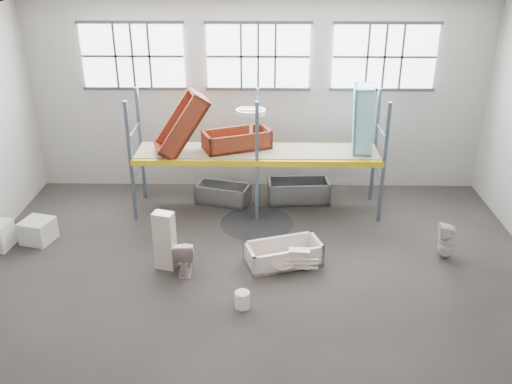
{
  "coord_description": "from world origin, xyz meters",
  "views": [
    {
      "loc": [
        0.18,
        -9.4,
        6.48
      ],
      "look_at": [
        0.0,
        1.5,
        1.4
      ],
      "focal_mm": 39.32,
      "sensor_mm": 36.0,
      "label": 1
    }
  ],
  "objects_px": {
    "bathtub_beige": "(284,253)",
    "rust_tub_flat": "(237,140)",
    "steel_tub_left": "(223,194)",
    "toilet_white": "(447,241)",
    "steel_tub_right": "(298,191)",
    "bucket": "(242,300)",
    "toilet_beige": "(184,255)",
    "blue_tub_upright": "(363,120)",
    "cistern_tall": "(165,241)"
  },
  "relations": [
    {
      "from": "bathtub_beige",
      "to": "rust_tub_flat",
      "type": "bearing_deg",
      "value": 93.91
    },
    {
      "from": "toilet_white",
      "to": "cistern_tall",
      "type": "bearing_deg",
      "value": -81.81
    },
    {
      "from": "steel_tub_left",
      "to": "steel_tub_right",
      "type": "xyz_separation_m",
      "value": [
        1.97,
        0.11,
        0.04
      ]
    },
    {
      "from": "bathtub_beige",
      "to": "steel_tub_left",
      "type": "relative_size",
      "value": 1.16
    },
    {
      "from": "steel_tub_right",
      "to": "blue_tub_upright",
      "type": "height_order",
      "value": "blue_tub_upright"
    },
    {
      "from": "bathtub_beige",
      "to": "toilet_white",
      "type": "height_order",
      "value": "toilet_white"
    },
    {
      "from": "bucket",
      "to": "cistern_tall",
      "type": "bearing_deg",
      "value": 140.39
    },
    {
      "from": "blue_tub_upright",
      "to": "bucket",
      "type": "relative_size",
      "value": 4.92
    },
    {
      "from": "toilet_beige",
      "to": "blue_tub_upright",
      "type": "bearing_deg",
      "value": -147.39
    },
    {
      "from": "toilet_beige",
      "to": "cistern_tall",
      "type": "bearing_deg",
      "value": -22.37
    },
    {
      "from": "bathtub_beige",
      "to": "rust_tub_flat",
      "type": "distance_m",
      "value": 3.36
    },
    {
      "from": "steel_tub_right",
      "to": "blue_tub_upright",
      "type": "bearing_deg",
      "value": -17.11
    },
    {
      "from": "toilet_white",
      "to": "blue_tub_upright",
      "type": "bearing_deg",
      "value": -141.88
    },
    {
      "from": "toilet_beige",
      "to": "rust_tub_flat",
      "type": "bearing_deg",
      "value": -111.14
    },
    {
      "from": "steel_tub_left",
      "to": "rust_tub_flat",
      "type": "distance_m",
      "value": 1.63
    },
    {
      "from": "bathtub_beige",
      "to": "cistern_tall",
      "type": "distance_m",
      "value": 2.53
    },
    {
      "from": "rust_tub_flat",
      "to": "toilet_white",
      "type": "bearing_deg",
      "value": -27.98
    },
    {
      "from": "toilet_white",
      "to": "rust_tub_flat",
      "type": "distance_m",
      "value": 5.44
    },
    {
      "from": "toilet_beige",
      "to": "steel_tub_right",
      "type": "distance_m",
      "value": 4.25
    },
    {
      "from": "rust_tub_flat",
      "to": "steel_tub_left",
      "type": "bearing_deg",
      "value": 153.01
    },
    {
      "from": "steel_tub_left",
      "to": "blue_tub_upright",
      "type": "height_order",
      "value": "blue_tub_upright"
    },
    {
      "from": "cistern_tall",
      "to": "bathtub_beige",
      "type": "bearing_deg",
      "value": 19.46
    },
    {
      "from": "blue_tub_upright",
      "to": "toilet_white",
      "type": "bearing_deg",
      "value": -55.46
    },
    {
      "from": "steel_tub_right",
      "to": "bucket",
      "type": "distance_m",
      "value": 4.82
    },
    {
      "from": "steel_tub_left",
      "to": "toilet_white",
      "type": "bearing_deg",
      "value": -27.9
    },
    {
      "from": "cistern_tall",
      "to": "steel_tub_right",
      "type": "xyz_separation_m",
      "value": [
        2.96,
        3.26,
        -0.35
      ]
    },
    {
      "from": "bathtub_beige",
      "to": "toilet_beige",
      "type": "xyz_separation_m",
      "value": [
        -2.08,
        -0.34,
        0.16
      ]
    },
    {
      "from": "steel_tub_left",
      "to": "rust_tub_flat",
      "type": "bearing_deg",
      "value": -26.99
    },
    {
      "from": "cistern_tall",
      "to": "steel_tub_right",
      "type": "relative_size",
      "value": 0.81
    },
    {
      "from": "toilet_beige",
      "to": "cistern_tall",
      "type": "xyz_separation_m",
      "value": [
        -0.41,
        0.14,
        0.25
      ]
    },
    {
      "from": "toilet_beige",
      "to": "steel_tub_left",
      "type": "relative_size",
      "value": 0.57
    },
    {
      "from": "toilet_white",
      "to": "bucket",
      "type": "height_order",
      "value": "toilet_white"
    },
    {
      "from": "toilet_white",
      "to": "rust_tub_flat",
      "type": "relative_size",
      "value": 0.5
    },
    {
      "from": "bathtub_beige",
      "to": "cistern_tall",
      "type": "relative_size",
      "value": 1.23
    },
    {
      "from": "steel_tub_left",
      "to": "bucket",
      "type": "relative_size",
      "value": 4.1
    },
    {
      "from": "cistern_tall",
      "to": "toilet_white",
      "type": "bearing_deg",
      "value": 19.44
    },
    {
      "from": "steel_tub_right",
      "to": "bucket",
      "type": "xyz_separation_m",
      "value": [
        -1.3,
        -4.64,
        -0.12
      ]
    },
    {
      "from": "toilet_beige",
      "to": "steel_tub_right",
      "type": "height_order",
      "value": "toilet_beige"
    },
    {
      "from": "blue_tub_upright",
      "to": "rust_tub_flat",
      "type": "bearing_deg",
      "value": 177.36
    },
    {
      "from": "bathtub_beige",
      "to": "rust_tub_flat",
      "type": "height_order",
      "value": "rust_tub_flat"
    },
    {
      "from": "bathtub_beige",
      "to": "blue_tub_upright",
      "type": "distance_m",
      "value": 3.9
    },
    {
      "from": "toilet_white",
      "to": "blue_tub_upright",
      "type": "height_order",
      "value": "blue_tub_upright"
    },
    {
      "from": "bathtub_beige",
      "to": "toilet_white",
      "type": "relative_size",
      "value": 1.94
    },
    {
      "from": "toilet_white",
      "to": "bucket",
      "type": "distance_m",
      "value": 4.74
    },
    {
      "from": "toilet_beige",
      "to": "steel_tub_left",
      "type": "distance_m",
      "value": 3.34
    },
    {
      "from": "toilet_white",
      "to": "steel_tub_left",
      "type": "xyz_separation_m",
      "value": [
        -5.03,
        2.66,
        -0.16
      ]
    },
    {
      "from": "toilet_beige",
      "to": "bucket",
      "type": "relative_size",
      "value": 2.34
    },
    {
      "from": "steel_tub_left",
      "to": "bucket",
      "type": "xyz_separation_m",
      "value": [
        0.68,
        -4.53,
        -0.08
      ]
    },
    {
      "from": "toilet_white",
      "to": "bucket",
      "type": "xyz_separation_m",
      "value": [
        -4.36,
        -1.86,
        -0.24
      ]
    },
    {
      "from": "toilet_white",
      "to": "steel_tub_left",
      "type": "bearing_deg",
      "value": -114.32
    }
  ]
}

